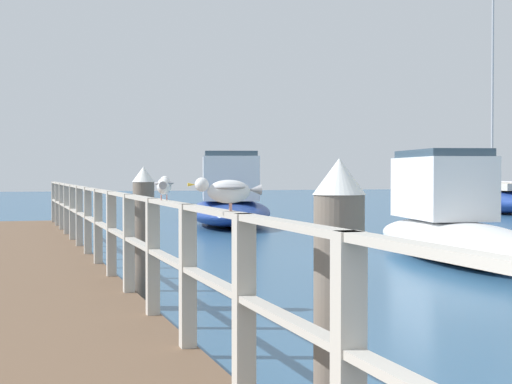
# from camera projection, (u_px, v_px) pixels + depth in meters

# --- Properties ---
(pier_deck) EXTENTS (2.73, 23.53, 0.41)m
(pier_deck) POSITION_uv_depth(u_px,v_px,m) (10.00, 280.00, 12.10)
(pier_deck) COLOR brown
(pier_deck) RESTS_ON ground_plane
(pier_railing) EXTENTS (0.12, 22.05, 1.12)m
(pier_railing) POSITION_uv_depth(u_px,v_px,m) (98.00, 218.00, 12.46)
(pier_railing) COLOR #B2ADA3
(pier_railing) RESTS_ON pier_deck
(dock_piling_near) EXTENTS (0.29, 0.29, 1.86)m
(dock_piling_near) POSITION_uv_depth(u_px,v_px,m) (339.00, 326.00, 4.55)
(dock_piling_near) COLOR #6B6056
(dock_piling_near) RESTS_ON ground_plane
(dock_piling_far) EXTENTS (0.29, 0.29, 1.86)m
(dock_piling_far) POSITION_uv_depth(u_px,v_px,m) (144.00, 237.00, 10.78)
(dock_piling_far) COLOR #6B6056
(dock_piling_far) RESTS_ON ground_plane
(seagull_foreground) EXTENTS (0.48, 0.20, 0.21)m
(seagull_foreground) POSITION_uv_depth(u_px,v_px,m) (228.00, 190.00, 5.28)
(seagull_foreground) COLOR white
(seagull_foreground) RESTS_ON pier_railing
(seagull_background) EXTENTS (0.22, 0.47, 0.21)m
(seagull_background) POSITION_uv_depth(u_px,v_px,m) (164.00, 185.00, 7.40)
(seagull_background) COLOR white
(seagull_background) RESTS_ON pier_railing
(boat_0) EXTENTS (3.42, 8.32, 9.70)m
(boat_0) POSITION_uv_depth(u_px,v_px,m) (496.00, 200.00, 36.63)
(boat_0) COLOR navy
(boat_0) RESTS_ON ground_plane
(boat_2) EXTENTS (3.38, 7.53, 2.27)m
(boat_2) POSITION_uv_depth(u_px,v_px,m) (450.00, 222.00, 17.09)
(boat_2) COLOR white
(boat_2) RESTS_ON ground_plane
(boat_6) EXTENTS (4.49, 8.41, 2.47)m
(boat_6) POSITION_uv_depth(u_px,v_px,m) (229.00, 201.00, 27.86)
(boat_6) COLOR navy
(boat_6) RESTS_ON ground_plane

